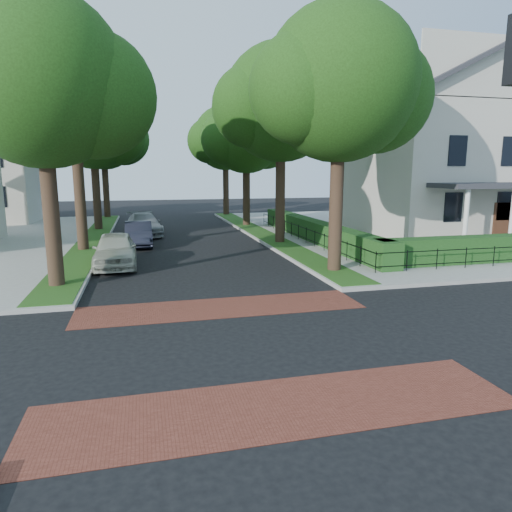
{
  "coord_description": "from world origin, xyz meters",
  "views": [
    {
      "loc": [
        -2.27,
        -10.63,
        4.29
      ],
      "look_at": [
        1.18,
        3.35,
        1.6
      ],
      "focal_mm": 32.0,
      "sensor_mm": 36.0,
      "label": 1
    }
  ],
  "objects": [
    {
      "name": "ground",
      "position": [
        0.0,
        0.0,
        0.0
      ],
      "size": [
        120.0,
        120.0,
        0.0
      ],
      "primitive_type": "plane",
      "color": "black",
      "rests_on": "ground"
    },
    {
      "name": "sidewalk_ne",
      "position": [
        19.5,
        19.0,
        0.07
      ],
      "size": [
        30.0,
        30.0,
        0.15
      ],
      "primitive_type": "cube",
      "color": "gray",
      "rests_on": "ground"
    },
    {
      "name": "crosswalk_far",
      "position": [
        0.0,
        3.2,
        0.01
      ],
      "size": [
        9.0,
        2.2,
        0.01
      ],
      "primitive_type": "cube",
      "color": "maroon",
      "rests_on": "ground"
    },
    {
      "name": "crosswalk_near",
      "position": [
        0.0,
        -3.2,
        0.01
      ],
      "size": [
        9.0,
        2.2,
        0.01
      ],
      "primitive_type": "cube",
      "color": "maroon",
      "rests_on": "ground"
    },
    {
      "name": "grass_strip_ne",
      "position": [
        5.4,
        19.1,
        0.16
      ],
      "size": [
        1.6,
        29.8,
        0.02
      ],
      "primitive_type": "cube",
      "color": "#1B4212",
      "rests_on": "sidewalk_ne"
    },
    {
      "name": "grass_strip_nw",
      "position": [
        -5.4,
        19.1,
        0.16
      ],
      "size": [
        1.6,
        29.8,
        0.02
      ],
      "primitive_type": "cube",
      "color": "#1B4212",
      "rests_on": "sidewalk_nw"
    },
    {
      "name": "tree_right_near",
      "position": [
        5.6,
        7.24,
        7.63
      ],
      "size": [
        7.75,
        6.67,
        10.66
      ],
      "color": "black",
      "rests_on": "sidewalk_ne"
    },
    {
      "name": "tree_right_mid",
      "position": [
        5.61,
        15.25,
        7.99
      ],
      "size": [
        8.25,
        7.09,
        11.22
      ],
      "color": "black",
      "rests_on": "sidewalk_ne"
    },
    {
      "name": "tree_right_far",
      "position": [
        5.6,
        24.22,
        6.91
      ],
      "size": [
        7.25,
        6.23,
        9.74
      ],
      "color": "black",
      "rests_on": "sidewalk_ne"
    },
    {
      "name": "tree_right_back",
      "position": [
        5.6,
        33.23,
        7.27
      ],
      "size": [
        7.5,
        6.45,
        10.2
      ],
      "color": "black",
      "rests_on": "sidewalk_ne"
    },
    {
      "name": "tree_left_near",
      "position": [
        -5.4,
        7.23,
        7.27
      ],
      "size": [
        7.5,
        6.45,
        10.2
      ],
      "color": "black",
      "rests_on": "sidewalk_nw"
    },
    {
      "name": "tree_left_mid",
      "position": [
        -5.39,
        15.24,
        8.34
      ],
      "size": [
        8.0,
        6.88,
        11.48
      ],
      "color": "black",
      "rests_on": "sidewalk_nw"
    },
    {
      "name": "tree_left_far",
      "position": [
        -5.4,
        24.22,
        7.12
      ],
      "size": [
        7.0,
        6.02,
        9.86
      ],
      "color": "black",
      "rests_on": "sidewalk_nw"
    },
    {
      "name": "tree_left_back",
      "position": [
        -5.4,
        33.24,
        7.41
      ],
      "size": [
        7.75,
        6.66,
        10.44
      ],
      "color": "black",
      "rests_on": "sidewalk_nw"
    },
    {
      "name": "hedge_main_road",
      "position": [
        7.7,
        15.0,
        0.75
      ],
      "size": [
        1.0,
        18.0,
        1.2
      ],
      "primitive_type": "cube",
      "color": "#173C14",
      "rests_on": "sidewalk_ne"
    },
    {
      "name": "fence_main_road",
      "position": [
        6.9,
        15.0,
        0.6
      ],
      "size": [
        0.06,
        18.0,
        0.9
      ],
      "primitive_type": null,
      "color": "black",
      "rests_on": "sidewalk_ne"
    },
    {
      "name": "house_victorian",
      "position": [
        17.51,
        15.92,
        6.02
      ],
      "size": [
        13.0,
        13.05,
        12.48
      ],
      "color": "beige",
      "rests_on": "sidewalk_ne"
    },
    {
      "name": "parked_car_front",
      "position": [
        -3.6,
        10.63,
        0.78
      ],
      "size": [
        1.91,
        4.6,
        1.56
      ],
      "primitive_type": "imported",
      "rotation": [
        0.0,
        0.0,
        0.02
      ],
      "color": "#B9BBA8",
      "rests_on": "ground"
    },
    {
      "name": "parked_car_middle",
      "position": [
        -2.61,
        16.37,
        0.7
      ],
      "size": [
        1.54,
        4.29,
        1.41
      ],
      "primitive_type": "imported",
      "rotation": [
        0.0,
        0.0,
        0.01
      ],
      "color": "#202330",
      "rests_on": "ground"
    },
    {
      "name": "parked_car_rear",
      "position": [
        -2.3,
        20.84,
        0.74
      ],
      "size": [
        2.66,
        5.3,
        1.48
      ],
      "primitive_type": "imported",
      "rotation": [
        0.0,
        0.0,
        0.12
      ],
      "color": "gray",
      "rests_on": "ground"
    }
  ]
}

